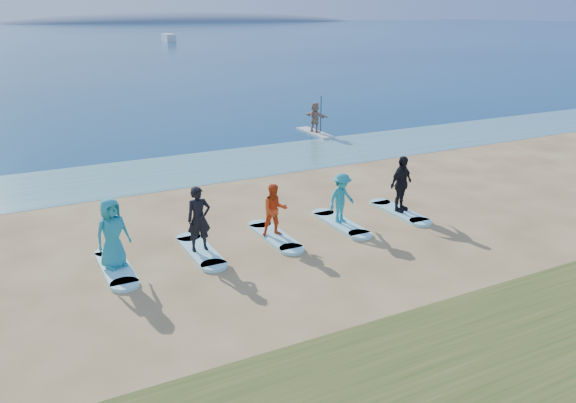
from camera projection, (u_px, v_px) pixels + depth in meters
name	position (u px, v px, depth m)	size (l,w,h in m)	color
ground	(349.00, 257.00, 15.10)	(600.00, 600.00, 0.00)	tan
shallow_water	(212.00, 166.00, 23.91)	(600.00, 600.00, 0.00)	teal
ocean	(16.00, 35.00, 149.30)	(600.00, 600.00, 0.00)	navy
island_ridge	(192.00, 22.00, 308.34)	(220.00, 56.00, 18.00)	slate
paddleboard	(315.00, 133.00, 30.06)	(0.70, 3.00, 0.12)	silver
paddleboarder	(315.00, 117.00, 29.79)	(1.46, 0.46, 1.57)	tan
boat_offshore_b	(169.00, 42.00, 117.37)	(1.82, 6.63, 1.60)	silver
surfboard_0	(116.00, 268.00, 14.36)	(0.70, 2.20, 0.09)	#A4F5FF
student_0	(112.00, 233.00, 14.05)	(0.89, 0.58, 1.82)	teal
surfboard_1	(201.00, 251.00, 15.36)	(0.70, 2.20, 0.09)	#A4F5FF
student_1	(199.00, 219.00, 15.05)	(0.65, 0.43, 1.79)	black
surfboard_2	(275.00, 236.00, 16.35)	(0.70, 2.20, 0.09)	#A4F5FF
student_2	(275.00, 210.00, 16.09)	(0.75, 0.58, 1.54)	#D94416
surfboard_3	(341.00, 223.00, 17.35)	(0.70, 2.20, 0.09)	#A4F5FF
student_3	(342.00, 198.00, 17.08)	(1.01, 0.58, 1.56)	teal
surfboard_4	(399.00, 212.00, 18.34)	(0.70, 2.20, 0.09)	#A4F5FF
student_4	(401.00, 184.00, 18.03)	(1.07, 0.45, 1.83)	black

